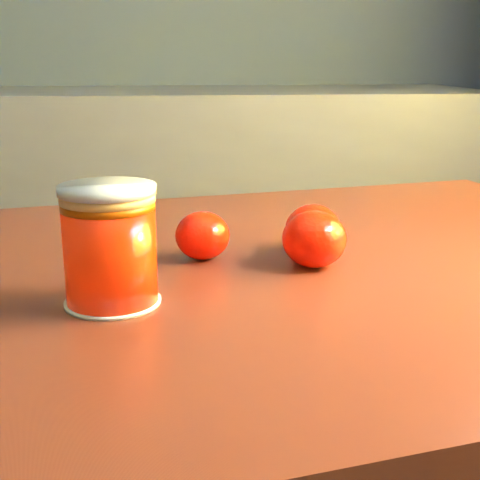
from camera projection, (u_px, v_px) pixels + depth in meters
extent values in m
cube|color=#602718|center=(260.00, 281.00, 0.72)|extent=(1.16, 0.92, 0.04)
cylinder|color=#572515|center=(438.00, 406.00, 1.24)|extent=(0.05, 0.05, 0.74)
cylinder|color=#FC2205|center=(110.00, 254.00, 0.59)|extent=(0.08, 0.08, 0.09)
cylinder|color=#E9B25F|center=(107.00, 198.00, 0.58)|extent=(0.08, 0.08, 0.01)
cylinder|color=silver|center=(107.00, 190.00, 0.57)|extent=(0.08, 0.08, 0.01)
ellipsoid|color=#FF1B05|center=(313.00, 229.00, 0.75)|extent=(0.08, 0.08, 0.05)
ellipsoid|color=#FF1B05|center=(203.00, 236.00, 0.73)|extent=(0.08, 0.08, 0.05)
ellipsoid|color=#FF1B05|center=(314.00, 239.00, 0.70)|extent=(0.07, 0.07, 0.06)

